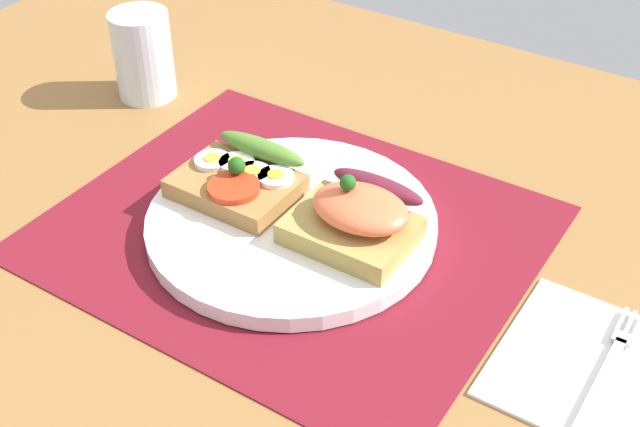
% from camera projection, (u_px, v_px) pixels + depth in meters
% --- Properties ---
extents(ground_plane, '(1.20, 0.90, 0.03)m').
position_uv_depth(ground_plane, '(292.00, 245.00, 0.76)').
color(ground_plane, olive).
extents(placemat, '(0.41, 0.35, 0.00)m').
position_uv_depth(placemat, '(292.00, 230.00, 0.75)').
color(placemat, maroon).
rests_on(placemat, ground_plane).
extents(plate, '(0.26, 0.26, 0.01)m').
position_uv_depth(plate, '(292.00, 222.00, 0.75)').
color(plate, white).
rests_on(plate, placemat).
extents(sandwich_egg_tomato, '(0.11, 0.10, 0.04)m').
position_uv_depth(sandwich_egg_tomato, '(239.00, 179.00, 0.76)').
color(sandwich_egg_tomato, '#9D6E3A').
rests_on(sandwich_egg_tomato, plate).
extents(sandwich_salmon, '(0.10, 0.09, 0.06)m').
position_uv_depth(sandwich_salmon, '(358.00, 216.00, 0.71)').
color(sandwich_salmon, '#A98D47').
rests_on(sandwich_salmon, plate).
extents(napkin, '(0.15, 0.15, 0.01)m').
position_uv_depth(napkin, '(602.00, 370.00, 0.62)').
color(napkin, white).
rests_on(napkin, ground_plane).
extents(fork, '(0.02, 0.15, 0.00)m').
position_uv_depth(fork, '(608.00, 367.00, 0.62)').
color(fork, '#B7B7BC').
rests_on(fork, napkin).
extents(drinking_glass, '(0.06, 0.06, 0.10)m').
position_uv_depth(drinking_glass, '(143.00, 55.00, 0.92)').
color(drinking_glass, silver).
rests_on(drinking_glass, ground_plane).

